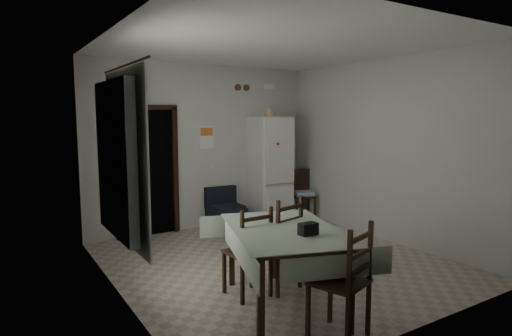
{
  "coord_description": "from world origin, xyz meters",
  "views": [
    {
      "loc": [
        -3.25,
        -4.68,
        1.99
      ],
      "look_at": [
        0.0,
        0.5,
        1.25
      ],
      "focal_mm": 30.0,
      "sensor_mm": 36.0,
      "label": 1
    }
  ],
  "objects": [
    {
      "name": "corner_chair",
      "position": [
        1.86,
        1.75,
        0.48
      ],
      "size": [
        0.53,
        0.53,
        0.96
      ],
      "primitive_type": null,
      "rotation": [
        0.0,
        0.0,
        -0.33
      ],
      "color": "black",
      "rests_on": "ground"
    },
    {
      "name": "dining_chair_far_left",
      "position": [
        -0.89,
        -0.74,
        0.51
      ],
      "size": [
        0.46,
        0.46,
        1.02
      ],
      "primitive_type": null,
      "rotation": [
        0.0,
        0.0,
        3.19
      ],
      "color": "black",
      "rests_on": "ground"
    },
    {
      "name": "black_bag",
      "position": [
        -0.66,
        -1.51,
        0.9
      ],
      "size": [
        0.18,
        0.11,
        0.12
      ],
      "primitive_type": "cube",
      "rotation": [
        0.0,
        0.0,
        -0.02
      ],
      "color": "black",
      "rests_on": "dining_table"
    },
    {
      "name": "wall_front",
      "position": [
        0.0,
        -2.25,
        1.45
      ],
      "size": [
        4.2,
        0.02,
        2.9
      ],
      "primitive_type": null,
      "color": "beige",
      "rests_on": "ground"
    },
    {
      "name": "wall_left",
      "position": [
        -2.1,
        0.0,
        1.45
      ],
      "size": [
        0.02,
        4.5,
        2.9
      ],
      "primitive_type": null,
      "color": "beige",
      "rests_on": "ground"
    },
    {
      "name": "wall_back",
      "position": [
        0.0,
        2.25,
        1.45
      ],
      "size": [
        4.2,
        0.02,
        2.9
      ],
      "primitive_type": null,
      "color": "beige",
      "rests_on": "ground"
    },
    {
      "name": "curtain_rod",
      "position": [
        -2.03,
        -0.2,
        2.5
      ],
      "size": [
        0.02,
        1.6,
        0.02
      ],
      "primitive_type": "cylinder",
      "rotation": [
        1.57,
        0.0,
        0.0
      ],
      "color": "black",
      "rests_on": "ground"
    },
    {
      "name": "fridge",
      "position": [
        1.2,
        1.93,
        0.99
      ],
      "size": [
        0.69,
        0.69,
        1.99
      ],
      "primitive_type": null,
      "rotation": [
        0.0,
        0.0,
        -0.07
      ],
      "color": "silver",
      "rests_on": "ground"
    },
    {
      "name": "dining_table",
      "position": [
        -0.72,
        -1.19,
        0.42
      ],
      "size": [
        1.52,
        1.87,
        0.84
      ],
      "primitive_type": null,
      "rotation": [
        0.0,
        0.0,
        -0.32
      ],
      "color": "#A0B197",
      "rests_on": "ground"
    },
    {
      "name": "ground",
      "position": [
        0.0,
        0.0,
        0.0
      ],
      "size": [
        4.5,
        4.5,
        0.0
      ],
      "primitive_type": "plane",
      "color": "#A99C8A",
      "rests_on": "ground"
    },
    {
      "name": "doorway",
      "position": [
        -1.05,
        2.45,
        1.06
      ],
      "size": [
        1.06,
        0.52,
        2.22
      ],
      "color": "black",
      "rests_on": "ground"
    },
    {
      "name": "dining_chair_near_head",
      "position": [
        -0.67,
        -1.97,
        0.54
      ],
      "size": [
        0.58,
        0.58,
        1.07
      ],
      "primitive_type": null,
      "rotation": [
        0.0,
        0.0,
        3.46
      ],
      "color": "black",
      "rests_on": "ground"
    },
    {
      "name": "dining_chair_far_right",
      "position": [
        -0.5,
        -0.74,
        0.55
      ],
      "size": [
        0.57,
        0.57,
        1.09
      ],
      "primitive_type": null,
      "rotation": [
        0.0,
        0.0,
        3.39
      ],
      "color": "black",
      "rests_on": "ground"
    },
    {
      "name": "vent_right",
      "position": [
        0.88,
        2.23,
        2.52
      ],
      "size": [
        0.12,
        0.03,
        0.12
      ],
      "primitive_type": "cylinder",
      "rotation": [
        1.57,
        0.0,
        0.0
      ],
      "color": "brown",
      "rests_on": "ground"
    },
    {
      "name": "curtain",
      "position": [
        -2.04,
        -0.2,
        1.55
      ],
      "size": [
        0.02,
        1.45,
        1.85
      ],
      "primitive_type": "cube",
      "color": "beige",
      "rests_on": "ground"
    },
    {
      "name": "tan_cone",
      "position": [
        1.12,
        1.84,
        2.08
      ],
      "size": [
        0.23,
        0.23,
        0.18
      ],
      "primitive_type": "cone",
      "rotation": [
        0.0,
        0.0,
        0.06
      ],
      "color": "tan",
      "rests_on": "fridge"
    },
    {
      "name": "ceiling",
      "position": [
        0.0,
        0.0,
        2.9
      ],
      "size": [
        4.2,
        4.5,
        0.02
      ],
      "primitive_type": null,
      "color": "white",
      "rests_on": "ground"
    },
    {
      "name": "calendar_image",
      "position": [
        0.05,
        2.23,
        1.72
      ],
      "size": [
        0.24,
        0.01,
        0.14
      ],
      "primitive_type": "cube",
      "color": "orange",
      "rests_on": "ground"
    },
    {
      "name": "navy_seat",
      "position": [
        0.27,
        1.93,
        0.36
      ],
      "size": [
        0.62,
        0.61,
        0.72
      ],
      "primitive_type": null,
      "rotation": [
        0.0,
        0.0,
        -0.04
      ],
      "color": "black",
      "rests_on": "ground"
    },
    {
      "name": "window_recess",
      "position": [
        -2.15,
        -0.2,
        1.55
      ],
      "size": [
        0.1,
        1.2,
        1.6
      ],
      "primitive_type": "cube",
      "color": "silver",
      "rests_on": "ground"
    },
    {
      "name": "light_switch",
      "position": [
        0.15,
        2.24,
        1.1
      ],
      "size": [
        0.08,
        0.02,
        0.12
      ],
      "primitive_type": "cube",
      "color": "beige",
      "rests_on": "ground"
    },
    {
      "name": "vent_left",
      "position": [
        0.7,
        2.23,
        2.52
      ],
      "size": [
        0.12,
        0.03,
        0.12
      ],
      "primitive_type": "cylinder",
      "rotation": [
        1.57,
        0.0,
        0.0
      ],
      "color": "brown",
      "rests_on": "ground"
    },
    {
      "name": "calendar",
      "position": [
        0.05,
        2.24,
        1.62
      ],
      "size": [
        0.28,
        0.02,
        0.4
      ],
      "primitive_type": "cube",
      "color": "white",
      "rests_on": "ground"
    },
    {
      "name": "emergency_light",
      "position": [
        1.35,
        2.21,
        2.55
      ],
      "size": [
        0.25,
        0.07,
        0.09
      ],
      "primitive_type": "cube",
      "color": "white",
      "rests_on": "ground"
    },
    {
      "name": "wall_right",
      "position": [
        2.1,
        0.0,
        1.45
      ],
      "size": [
        0.02,
        4.5,
        2.9
      ],
      "primitive_type": null,
      "color": "beige",
      "rests_on": "ground"
    }
  ]
}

